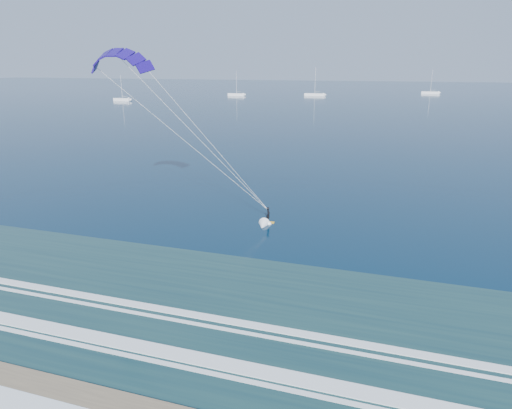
{
  "coord_description": "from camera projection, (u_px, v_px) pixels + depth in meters",
  "views": [
    {
      "loc": [
        9.65,
        -13.43,
        15.09
      ],
      "look_at": [
        -2.38,
        23.96,
        3.02
      ],
      "focal_mm": 32.0,
      "sensor_mm": 36.0,
      "label": 1
    }
  ],
  "objects": [
    {
      "name": "sailboat_1",
      "position": [
        237.0,
        94.0,
        230.99
      ],
      "size": [
        8.76,
        2.4,
        12.02
      ],
      "color": "white",
      "rests_on": "ground"
    },
    {
      "name": "sailboat_2",
      "position": [
        315.0,
        94.0,
        230.78
      ],
      "size": [
        10.41,
        2.4,
        13.8
      ],
      "color": "white",
      "rests_on": "ground"
    },
    {
      "name": "sailboat_3",
      "position": [
        430.0,
        92.0,
        246.59
      ],
      "size": [
        9.24,
        2.4,
        12.5
      ],
      "color": "white",
      "rests_on": "ground"
    },
    {
      "name": "kitesurfer_rig",
      "position": [
        196.0,
        136.0,
        41.91
      ],
      "size": [
        16.66,
        7.96,
        17.49
      ],
      "color": "yellow",
      "rests_on": "ground"
    },
    {
      "name": "sailboat_0",
      "position": [
        122.0,
        99.0,
        197.82
      ],
      "size": [
        7.75,
        2.4,
        10.68
      ],
      "color": "white",
      "rests_on": "ground"
    }
  ]
}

